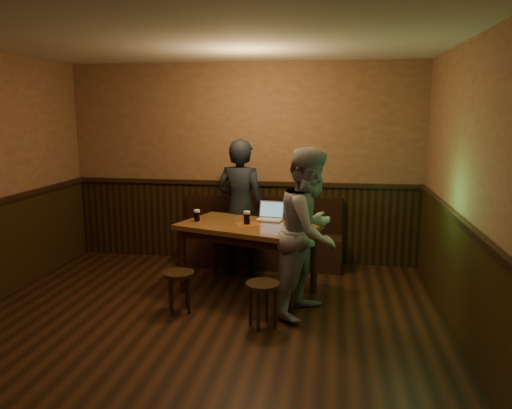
{
  "coord_description": "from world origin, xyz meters",
  "views": [
    {
      "loc": [
        1.28,
        -3.94,
        2.13
      ],
      "look_at": [
        0.42,
        1.55,
        1.09
      ],
      "focal_mm": 35.0,
      "sensor_mm": 36.0,
      "label": 1
    }
  ],
  "objects_px": {
    "person_suit": "(241,208)",
    "person_grey": "(310,232)",
    "stool_right": "(263,292)",
    "bench": "(262,244)",
    "laptop": "(270,215)",
    "stool_left": "(179,280)",
    "pub_table": "(248,233)",
    "pint_right": "(292,222)",
    "pint_mid": "(247,218)",
    "pint_left": "(197,216)"
  },
  "relations": [
    {
      "from": "person_suit",
      "to": "person_grey",
      "type": "relative_size",
      "value": 1.01
    },
    {
      "from": "stool_right",
      "to": "person_suit",
      "type": "bearing_deg",
      "value": 108.12
    },
    {
      "from": "bench",
      "to": "laptop",
      "type": "bearing_deg",
      "value": -74.72
    },
    {
      "from": "stool_left",
      "to": "pub_table",
      "type": "bearing_deg",
      "value": 47.11
    },
    {
      "from": "pub_table",
      "to": "pint_right",
      "type": "bearing_deg",
      "value": -0.16
    },
    {
      "from": "laptop",
      "to": "person_grey",
      "type": "bearing_deg",
      "value": -47.41
    },
    {
      "from": "stool_right",
      "to": "pub_table",
      "type": "bearing_deg",
      "value": 108.21
    },
    {
      "from": "pint_mid",
      "to": "laptop",
      "type": "bearing_deg",
      "value": 50.56
    },
    {
      "from": "pint_mid",
      "to": "stool_left",
      "type": "bearing_deg",
      "value": -132.28
    },
    {
      "from": "pint_left",
      "to": "person_grey",
      "type": "xyz_separation_m",
      "value": [
        1.37,
        -0.54,
        -0.02
      ]
    },
    {
      "from": "stool_right",
      "to": "pint_left",
      "type": "bearing_deg",
      "value": 133.83
    },
    {
      "from": "person_suit",
      "to": "laptop",
      "type": "bearing_deg",
      "value": 148.07
    },
    {
      "from": "bench",
      "to": "pint_left",
      "type": "xyz_separation_m",
      "value": [
        -0.63,
        -1.06,
        0.6
      ]
    },
    {
      "from": "pint_mid",
      "to": "person_grey",
      "type": "height_order",
      "value": "person_grey"
    },
    {
      "from": "pub_table",
      "to": "stool_left",
      "type": "xyz_separation_m",
      "value": [
        -0.64,
        -0.68,
        -0.37
      ]
    },
    {
      "from": "stool_left",
      "to": "person_suit",
      "type": "height_order",
      "value": "person_suit"
    },
    {
      "from": "pint_mid",
      "to": "pint_right",
      "type": "height_order",
      "value": "pint_right"
    },
    {
      "from": "stool_left",
      "to": "person_suit",
      "type": "xyz_separation_m",
      "value": [
        0.42,
        1.35,
        0.54
      ]
    },
    {
      "from": "stool_left",
      "to": "stool_right",
      "type": "distance_m",
      "value": 0.97
    },
    {
      "from": "pub_table",
      "to": "person_grey",
      "type": "distance_m",
      "value": 0.9
    },
    {
      "from": "pint_mid",
      "to": "stool_right",
      "type": "bearing_deg",
      "value": -70.83
    },
    {
      "from": "pub_table",
      "to": "stool_right",
      "type": "bearing_deg",
      "value": -53.3
    },
    {
      "from": "pub_table",
      "to": "person_grey",
      "type": "relative_size",
      "value": 0.99
    },
    {
      "from": "bench",
      "to": "pub_table",
      "type": "relative_size",
      "value": 1.25
    },
    {
      "from": "pub_table",
      "to": "pint_mid",
      "type": "height_order",
      "value": "pint_mid"
    },
    {
      "from": "pint_mid",
      "to": "person_grey",
      "type": "bearing_deg",
      "value": -32.97
    },
    {
      "from": "stool_right",
      "to": "laptop",
      "type": "xyz_separation_m",
      "value": [
        -0.08,
        1.22,
        0.52
      ]
    },
    {
      "from": "laptop",
      "to": "pint_left",
      "type": "bearing_deg",
      "value": -155.01
    },
    {
      "from": "stool_left",
      "to": "person_grey",
      "type": "bearing_deg",
      "value": 7.97
    },
    {
      "from": "pint_left",
      "to": "laptop",
      "type": "distance_m",
      "value": 0.88
    },
    {
      "from": "person_grey",
      "to": "pub_table",
      "type": "bearing_deg",
      "value": 77.15
    },
    {
      "from": "pub_table",
      "to": "pint_left",
      "type": "bearing_deg",
      "value": -165.53
    },
    {
      "from": "stool_left",
      "to": "laptop",
      "type": "xyz_separation_m",
      "value": [
        0.86,
        0.97,
        0.54
      ]
    },
    {
      "from": "bench",
      "to": "laptop",
      "type": "distance_m",
      "value": 1.02
    },
    {
      "from": "stool_right",
      "to": "laptop",
      "type": "bearing_deg",
      "value": 93.93
    },
    {
      "from": "bench",
      "to": "pint_right",
      "type": "xyz_separation_m",
      "value": [
        0.53,
        -1.28,
        0.61
      ]
    },
    {
      "from": "pint_left",
      "to": "stool_left",
      "type": "bearing_deg",
      "value": -90.56
    },
    {
      "from": "stool_left",
      "to": "pint_left",
      "type": "xyz_separation_m",
      "value": [
        0.01,
        0.73,
        0.55
      ]
    },
    {
      "from": "bench",
      "to": "pint_left",
      "type": "height_order",
      "value": "pint_left"
    },
    {
      "from": "stool_left",
      "to": "person_grey",
      "type": "distance_m",
      "value": 1.49
    },
    {
      "from": "pint_left",
      "to": "person_suit",
      "type": "xyz_separation_m",
      "value": [
        0.41,
        0.62,
        -0.01
      ]
    },
    {
      "from": "stool_left",
      "to": "person_suit",
      "type": "relative_size",
      "value": 0.25
    },
    {
      "from": "pint_mid",
      "to": "laptop",
      "type": "distance_m",
      "value": 0.38
    },
    {
      "from": "person_grey",
      "to": "person_suit",
      "type": "bearing_deg",
      "value": 60.32
    },
    {
      "from": "pub_table",
      "to": "bench",
      "type": "bearing_deg",
      "value": 108.49
    },
    {
      "from": "stool_right",
      "to": "person_suit",
      "type": "relative_size",
      "value": 0.26
    },
    {
      "from": "pub_table",
      "to": "laptop",
      "type": "relative_size",
      "value": 5.1
    },
    {
      "from": "pint_mid",
      "to": "person_grey",
      "type": "distance_m",
      "value": 0.9
    },
    {
      "from": "bench",
      "to": "pint_mid",
      "type": "xyz_separation_m",
      "value": [
        -0.02,
        -1.1,
        0.6
      ]
    },
    {
      "from": "stool_right",
      "to": "laptop",
      "type": "relative_size",
      "value": 1.34
    }
  ]
}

